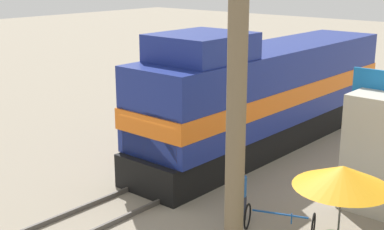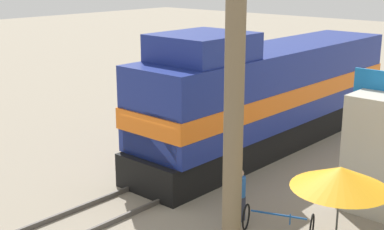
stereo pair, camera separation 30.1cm
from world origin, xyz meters
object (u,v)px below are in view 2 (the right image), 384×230
at_px(locomotive, 267,95).
at_px(billboard_sign, 383,106).
at_px(utility_pole, 235,42).
at_px(person_bystander, 240,193).
at_px(bicycle, 278,222).
at_px(vendor_umbrella, 340,178).

bearing_deg(locomotive, billboard_sign, -21.33).
height_order(utility_pole, billboard_sign, utility_pole).
bearing_deg(billboard_sign, person_bystander, -121.71).
bearing_deg(bicycle, locomotive, 15.59).
relative_size(utility_pole, vendor_umbrella, 4.34).
relative_size(locomotive, billboard_sign, 3.48).
distance_m(vendor_umbrella, billboard_sign, 4.12).
relative_size(billboard_sign, person_bystander, 2.66).
height_order(billboard_sign, bicycle, billboard_sign).
relative_size(locomotive, vendor_umbrella, 5.83).
relative_size(billboard_sign, bicycle, 2.07).
bearing_deg(locomotive, person_bystander, -61.72).
xyz_separation_m(locomotive, bicycle, (4.56, -6.00, -1.78)).
xyz_separation_m(billboard_sign, person_bystander, (-2.37, -3.83, -2.25)).
bearing_deg(vendor_umbrella, bicycle, 175.31).
xyz_separation_m(locomotive, billboard_sign, (5.60, -2.19, 0.92)).
height_order(billboard_sign, person_bystander, billboard_sign).
xyz_separation_m(vendor_umbrella, person_bystander, (-3.09, 0.13, -1.36)).
bearing_deg(locomotive, vendor_umbrella, -44.19).
distance_m(locomotive, utility_pole, 9.12).
bearing_deg(person_bystander, locomotive, 118.28).
relative_size(vendor_umbrella, person_bystander, 1.59).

